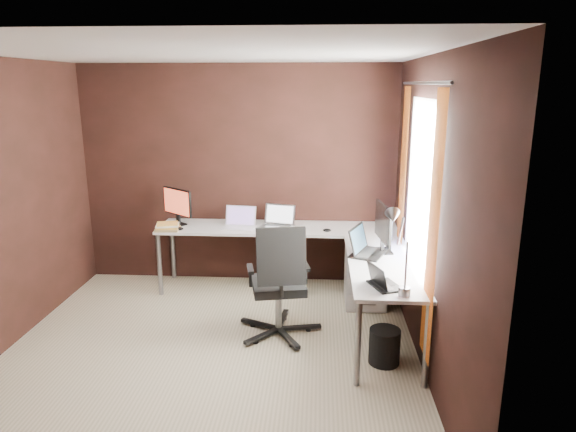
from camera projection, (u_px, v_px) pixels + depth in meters
The scene contains 15 objects.
room at pixel (247, 209), 4.19m from camera, with size 3.60×3.60×2.50m.
desk at pixel (310, 244), 5.25m from camera, with size 2.65×2.25×0.73m.
drawer_pedestal at pixel (365, 276), 5.42m from camera, with size 0.42×0.50×0.60m, color silver.
monitor_left at pixel (177, 204), 5.76m from camera, with size 0.39×0.31×0.41m.
monitor_right at pixel (383, 226), 4.80m from camera, with size 0.16×0.55×0.45m.
laptop_white at pixel (239, 223), 5.67m from camera, with size 0.37×0.29×0.23m.
laptop_silver at pixel (278, 222), 5.72m from camera, with size 0.40×0.33×0.24m.
laptop_black_big at pixel (365, 248), 4.79m from camera, with size 0.41×0.47×0.26m.
laptop_black_small at pixel (382, 282), 4.00m from camera, with size 0.29×0.33×0.19m.
book_stack at pixel (168, 227), 5.57m from camera, with size 0.27×0.23×0.08m.
mouse_left at pixel (179, 229), 5.57m from camera, with size 0.09×0.06×0.04m, color black.
mouse_corner at pixel (327, 230), 5.51m from camera, with size 0.09×0.06×0.04m, color black.
desk_lamp at pixel (397, 240), 3.81m from camera, with size 0.20×0.24×0.66m.
office_chair at pixel (279, 303), 4.71m from camera, with size 0.61×0.63×1.09m.
wastebasket at pixel (384, 346), 4.28m from camera, with size 0.26×0.26×0.30m, color black.
Camera 1 is at (0.93, -3.98, 2.27)m, focal length 32.00 mm.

